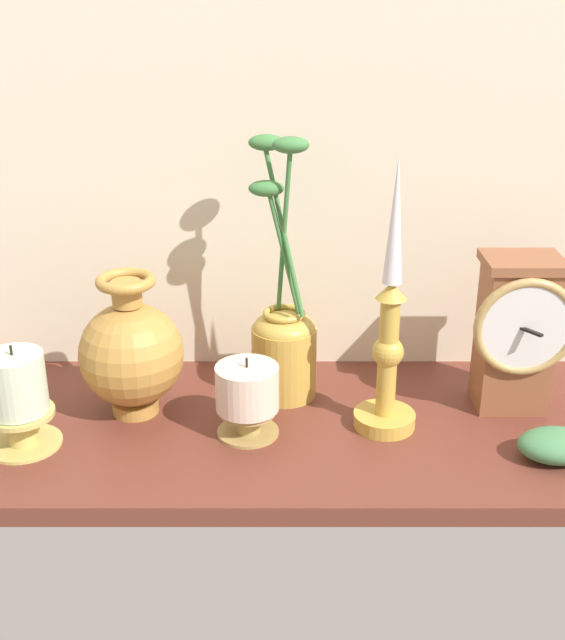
# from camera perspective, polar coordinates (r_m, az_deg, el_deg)

# --- Properties ---
(ground_plane) EXTENTS (1.00, 0.36, 0.02)m
(ground_plane) POSITION_cam_1_polar(r_m,az_deg,el_deg) (1.03, -1.31, -7.80)
(ground_plane) COLOR brown
(back_wall) EXTENTS (1.20, 0.02, 0.65)m
(back_wall) POSITION_cam_1_polar(r_m,az_deg,el_deg) (1.09, -1.31, 12.88)
(back_wall) COLOR beige
(back_wall) RESTS_ON ground_plane
(mantel_clock) EXTENTS (0.13, 0.10, 0.20)m
(mantel_clock) POSITION_cam_1_polar(r_m,az_deg,el_deg) (1.06, 15.99, -0.77)
(mantel_clock) COLOR brown
(mantel_clock) RESTS_ON ground_plane
(candlestick_tall_left) EXTENTS (0.08, 0.08, 0.34)m
(candlestick_tall_left) POSITION_cam_1_polar(r_m,az_deg,el_deg) (0.97, 7.28, -1.53)
(candlestick_tall_left) COLOR gold
(candlestick_tall_left) RESTS_ON ground_plane
(brass_vase_bulbous) EXTENTS (0.13, 0.13, 0.19)m
(brass_vase_bulbous) POSITION_cam_1_polar(r_m,az_deg,el_deg) (1.03, -10.84, -2.27)
(brass_vase_bulbous) COLOR #B7843B
(brass_vase_bulbous) RESTS_ON ground_plane
(brass_vase_jar) EXTENTS (0.09, 0.09, 0.35)m
(brass_vase_jar) POSITION_cam_1_polar(r_m,az_deg,el_deg) (1.05, -0.15, -1.23)
(brass_vase_jar) COLOR gold
(brass_vase_jar) RESTS_ON ground_plane
(pillar_candle_front) EXTENTS (0.08, 0.08, 0.10)m
(pillar_candle_front) POSITION_cam_1_polar(r_m,az_deg,el_deg) (0.98, -2.71, -5.41)
(pillar_candle_front) COLOR #AB8D4E
(pillar_candle_front) RESTS_ON ground_plane
(pillar_candle_near_clock) EXTENTS (0.09, 0.09, 0.13)m
(pillar_candle_near_clock) POSITION_cam_1_polar(r_m,az_deg,el_deg) (1.00, -18.39, -5.29)
(pillar_candle_near_clock) COLOR tan
(pillar_candle_near_clock) RESTS_ON ground_plane
(ivy_sprig) EXTENTS (0.09, 0.06, 0.04)m
(ivy_sprig) POSITION_cam_1_polar(r_m,az_deg,el_deg) (0.99, 18.60, -8.36)
(ivy_sprig) COLOR #457F4E
(ivy_sprig) RESTS_ON ground_plane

